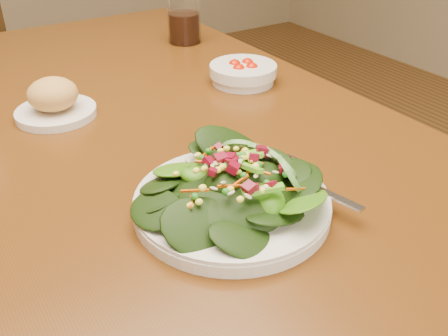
% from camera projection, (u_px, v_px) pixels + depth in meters
% --- Properties ---
extents(dining_table, '(0.90, 1.40, 0.75)m').
position_uv_depth(dining_table, '(129.00, 157.00, 1.03)').
color(dining_table, '#4A2109').
rests_on(dining_table, ground_plane).
extents(salad_plate, '(0.28, 0.27, 0.08)m').
position_uv_depth(salad_plate, '(238.00, 191.00, 0.69)').
color(salad_plate, silver).
rests_on(salad_plate, dining_table).
extents(bread_plate, '(0.15, 0.15, 0.08)m').
position_uv_depth(bread_plate, '(54.00, 101.00, 0.94)').
color(bread_plate, silver).
rests_on(bread_plate, dining_table).
extents(tomato_bowl, '(0.15, 0.15, 0.05)m').
position_uv_depth(tomato_bowl, '(243.00, 73.00, 1.10)').
color(tomato_bowl, silver).
rests_on(tomato_bowl, dining_table).
extents(drinking_glass, '(0.09, 0.09, 0.16)m').
position_uv_depth(drinking_glass, '(184.00, 17.00, 1.32)').
color(drinking_glass, silver).
rests_on(drinking_glass, dining_table).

